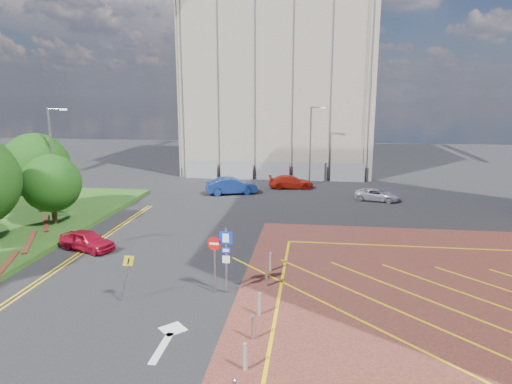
% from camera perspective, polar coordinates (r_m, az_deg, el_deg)
% --- Properties ---
extents(ground, '(140.00, 140.00, 0.00)m').
position_cam_1_polar(ground, '(21.40, -5.55, -13.50)').
color(ground, black).
rests_on(ground, ground).
extents(retaining_wall, '(6.06, 20.33, 0.40)m').
position_cam_1_polar(retaining_wall, '(27.89, -29.20, -8.37)').
color(retaining_wall, brown).
rests_on(retaining_wall, ground).
extents(tree_c, '(4.00, 4.00, 4.90)m').
position_cam_1_polar(tree_c, '(34.45, -24.20, 0.99)').
color(tree_c, '#3D2B1C').
rests_on(tree_c, grass_bed).
extents(tree_d, '(5.00, 5.00, 6.08)m').
position_cam_1_polar(tree_d, '(38.44, -25.81, 2.94)').
color(tree_d, '#3D2B1C').
rests_on(tree_d, grass_bed).
extents(lamp_left_far, '(1.53, 0.16, 8.00)m').
position_cam_1_polar(lamp_left_far, '(36.39, -24.02, 3.90)').
color(lamp_left_far, '#9EA0A8').
rests_on(lamp_left_far, grass_bed).
extents(lamp_back, '(1.53, 0.16, 8.00)m').
position_cam_1_polar(lamp_back, '(47.03, 6.90, 6.17)').
color(lamp_back, '#9EA0A8').
rests_on(lamp_back, ground).
extents(sign_cluster, '(1.17, 0.12, 3.20)m').
position_cam_1_polar(sign_cluster, '(21.47, -4.30, -7.73)').
color(sign_cluster, '#9EA0A8').
rests_on(sign_cluster, ground).
extents(warning_sign, '(0.75, 0.42, 2.25)m').
position_cam_1_polar(warning_sign, '(21.49, -15.89, -9.66)').
color(warning_sign, '#9EA0A8').
rests_on(warning_sign, ground).
extents(bollard_row, '(0.14, 11.14, 0.90)m').
position_cam_1_polar(bollard_row, '(19.36, 0.16, -14.82)').
color(bollard_row, '#9EA0A8').
rests_on(bollard_row, forecourt).
extents(construction_building, '(21.20, 19.20, 22.00)m').
position_cam_1_polar(construction_building, '(58.96, 3.11, 13.92)').
color(construction_building, gray).
rests_on(construction_building, ground).
extents(construction_fence, '(21.60, 0.06, 2.00)m').
position_cam_1_polar(construction_fence, '(49.58, 3.26, 2.63)').
color(construction_fence, gray).
rests_on(construction_fence, ground).
extents(car_red_left, '(3.85, 2.55, 1.22)m').
position_cam_1_polar(car_red_left, '(29.40, -20.38, -5.69)').
color(car_red_left, maroon).
rests_on(car_red_left, ground).
extents(car_blue_back, '(5.02, 3.10, 1.56)m').
position_cam_1_polar(car_blue_back, '(42.75, -3.08, 0.78)').
color(car_blue_back, navy).
rests_on(car_blue_back, ground).
extents(car_red_back, '(4.64, 2.44, 1.28)m').
position_cam_1_polar(car_red_back, '(45.43, 4.39, 1.27)').
color(car_red_back, '#AF1C0F').
rests_on(car_red_back, ground).
extents(car_silver_back, '(4.13, 2.63, 1.06)m').
position_cam_1_polar(car_silver_back, '(41.48, 14.89, -0.33)').
color(car_silver_back, silver).
rests_on(car_silver_back, ground).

